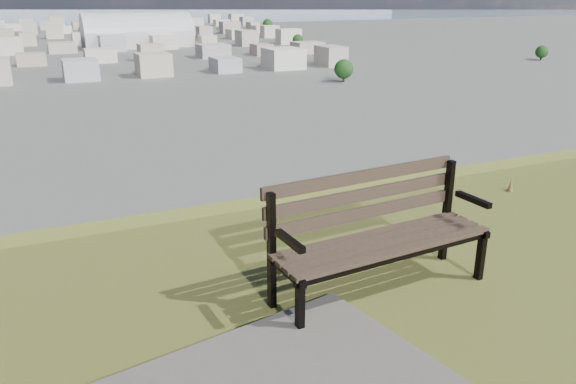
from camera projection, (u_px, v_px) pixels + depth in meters
name	position (u px, v px, depth m)	size (l,w,h in m)	color
park_bench	(376.00, 227.00, 4.87)	(2.03, 0.78, 1.04)	#443427
arena	(138.00, 36.00, 302.32)	(56.58, 24.20, 23.83)	silver
city_blocks	(31.00, 34.00, 349.79)	(395.00, 361.00, 7.00)	beige
bay_water	(25.00, 14.00, 785.16)	(2400.00, 700.00, 0.12)	#8AA2B0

